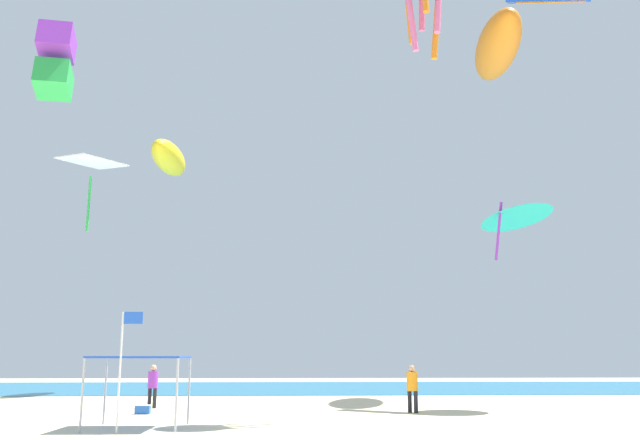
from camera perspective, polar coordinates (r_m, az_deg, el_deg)
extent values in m
cube|color=beige|center=(21.99, 1.32, -17.29)|extent=(110.00, 110.00, 0.10)
cube|color=#1E6B93|center=(52.07, -1.07, -13.98)|extent=(110.00, 23.51, 0.03)
cylinder|color=#B2B2B7|center=(21.45, -19.50, -13.81)|extent=(0.07, 0.07, 2.12)
cylinder|color=#B2B2B7|center=(20.85, -12.05, -14.29)|extent=(0.07, 0.07, 2.12)
cylinder|color=#B2B2B7|center=(23.90, -17.73, -13.64)|extent=(0.07, 0.07, 2.12)
cylinder|color=#B2B2B7|center=(23.36, -11.04, -14.03)|extent=(0.07, 0.07, 2.12)
cube|color=blue|center=(22.33, -14.94, -11.17)|extent=(2.81, 2.61, 0.06)
cylinder|color=black|center=(31.09, -13.83, -14.45)|extent=(0.16, 0.16, 0.84)
cylinder|color=black|center=(31.34, -14.24, -14.41)|extent=(0.16, 0.16, 0.84)
cylinder|color=purple|center=(31.19, -13.96, -12.99)|extent=(0.44, 0.44, 0.73)
sphere|color=tan|center=(31.17, -13.92, -12.06)|extent=(0.27, 0.27, 0.27)
cylinder|color=black|center=(28.06, 7.61, -15.01)|extent=(0.17, 0.17, 0.85)
cylinder|color=black|center=(27.83, 8.12, -15.02)|extent=(0.17, 0.17, 0.85)
cylinder|color=orange|center=(27.91, 7.82, -13.40)|extent=(0.44, 0.44, 0.74)
sphere|color=tan|center=(27.90, 7.79, -12.36)|extent=(0.28, 0.28, 0.28)
cylinder|color=silver|center=(20.83, -16.59, -12.22)|extent=(0.06, 0.06, 3.46)
cube|color=blue|center=(20.80, -15.52, -7.99)|extent=(0.55, 0.02, 0.35)
cube|color=blue|center=(28.00, -14.78, -15.29)|extent=(0.56, 0.36, 0.32)
cube|color=white|center=(27.99, -14.76, -14.93)|extent=(0.57, 0.37, 0.03)
ellipsoid|color=yellow|center=(47.13, -12.68, 5.12)|extent=(2.49, 6.38, 2.12)
cone|color=orange|center=(47.42, -12.62, 6.25)|extent=(1.07, 0.97, 0.80)
cylinder|color=pink|center=(30.86, 8.62, 17.73)|extent=(0.28, 0.50, 2.52)
cylinder|color=orange|center=(30.34, 7.51, 17.44)|extent=(0.51, 0.45, 3.28)
cylinder|color=pink|center=(29.55, 7.61, 17.45)|extent=(0.62, 0.41, 4.02)
cylinder|color=orange|center=(30.25, 9.89, 16.79)|extent=(0.62, 0.41, 4.02)
cube|color=purple|center=(34.83, -21.41, 13.81)|extent=(1.76, 2.01, 1.70)
cube|color=green|center=(34.10, -21.65, 10.99)|extent=(1.76, 2.01, 1.70)
cube|color=orange|center=(39.69, 18.92, 17.23)|extent=(2.76, 2.87, 1.68)
cube|color=white|center=(40.20, -18.77, 4.70)|extent=(4.18, 4.18, 0.40)
cylinder|color=green|center=(39.60, -19.00, 1.30)|extent=(0.20, 0.20, 3.14)
cone|color=teal|center=(31.67, 16.19, 0.64)|extent=(4.61, 4.61, 1.33)
cylinder|color=purple|center=(30.31, 14.89, -0.91)|extent=(0.42, 0.49, 2.54)
ellipsoid|color=orange|center=(44.45, 14.79, 13.98)|extent=(4.03, 8.88, 2.88)
cone|color=purple|center=(45.04, 14.70, 15.52)|extent=(1.54, 1.43, 1.09)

